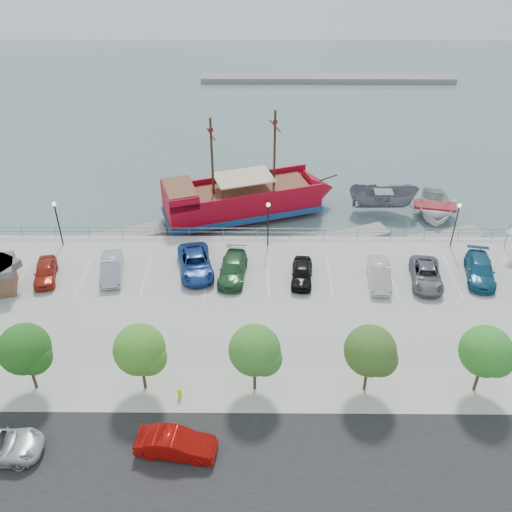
{
  "coord_description": "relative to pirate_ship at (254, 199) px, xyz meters",
  "views": [
    {
      "loc": [
        -0.74,
        -35.07,
        27.82
      ],
      "look_at": [
        -1.0,
        2.0,
        2.0
      ],
      "focal_mm": 40.0,
      "sensor_mm": 36.0,
      "label": 1
    }
  ],
  "objects": [
    {
      "name": "parked_car_a",
      "position": [
        -16.7,
        -11.81,
        -0.14
      ],
      "size": [
        2.43,
        4.31,
        1.38
      ],
      "primitive_type": "imported",
      "rotation": [
        0.0,
        0.0,
        0.21
      ],
      "color": "#A62616",
      "rests_on": "land_slab"
    },
    {
      "name": "street",
      "position": [
        1.23,
        -29.38,
        -0.83
      ],
      "size": [
        100.0,
        8.0,
        0.04
      ],
      "primitive_type": "cube",
      "color": "black",
      "rests_on": "land_slab"
    },
    {
      "name": "sidewalk",
      "position": [
        1.23,
        -23.38,
        -0.82
      ],
      "size": [
        100.0,
        4.0,
        0.05
      ],
      "primitive_type": "cube",
      "color": "beige",
      "rests_on": "land_slab"
    },
    {
      "name": "parked_car_d",
      "position": [
        -1.64,
        -11.38,
        -0.1
      ],
      "size": [
        2.52,
        5.21,
        1.46
      ],
      "primitive_type": "imported",
      "rotation": [
        0.0,
        0.0,
        -0.09
      ],
      "color": "#26552E",
      "rests_on": "land_slab"
    },
    {
      "name": "lamp_post_left",
      "position": [
        -16.77,
        -6.88,
        2.1
      ],
      "size": [
        0.36,
        0.36,
        4.28
      ],
      "color": "black",
      "rests_on": "land_slab"
    },
    {
      "name": "parked_car_f",
      "position": [
        10.06,
        -12.04,
        -0.08
      ],
      "size": [
        1.94,
        4.67,
        1.5
      ],
      "primitive_type": "imported",
      "rotation": [
        0.0,
        0.0,
        -0.08
      ],
      "color": "beige",
      "rests_on": "land_slab"
    },
    {
      "name": "tree_e",
      "position": [
        7.37,
        -23.45,
        2.46
      ],
      "size": [
        3.3,
        3.2,
        5.0
      ],
      "color": "#473321",
      "rests_on": "sidewalk"
    },
    {
      "name": "patrol_boat",
      "position": [
        12.61,
        0.79,
        -0.54
      ],
      "size": [
        6.9,
        3.19,
        2.59
      ],
      "primitive_type": "imported",
      "rotation": [
        0.0,
        0.0,
        1.47
      ],
      "color": "slate",
      "rests_on": "ground"
    },
    {
      "name": "pirate_ship",
      "position": [
        0.0,
        0.0,
        0.0
      ],
      "size": [
        17.68,
        9.78,
        10.96
      ],
      "rotation": [
        0.0,
        0.0,
        0.32
      ],
      "color": "#9C0518",
      "rests_on": "ground"
    },
    {
      "name": "street_sedan",
      "position": [
        -4.18,
        -28.19,
        -0.08
      ],
      "size": [
        4.76,
        2.17,
        1.51
      ],
      "primitive_type": "imported",
      "rotation": [
        0.0,
        0.0,
        1.44
      ],
      "color": "#980A06",
      "rests_on": "street"
    },
    {
      "name": "parked_car_b",
      "position": [
        -11.46,
        -11.33,
        -0.09
      ],
      "size": [
        2.23,
        4.71,
        1.49
      ],
      "primitive_type": "imported",
      "rotation": [
        0.0,
        0.0,
        0.15
      ],
      "color": "#9EA6B3",
      "rests_on": "land_slab"
    },
    {
      "name": "lamp_post_right",
      "position": [
        17.23,
        -6.88,
        2.1
      ],
      "size": [
        0.36,
        0.36,
        4.28
      ],
      "color": "black",
      "rests_on": "land_slab"
    },
    {
      "name": "parked_car_c",
      "position": [
        -4.72,
        -10.71,
        -0.06
      ],
      "size": [
        3.66,
        6.01,
        1.56
      ],
      "primitive_type": "imported",
      "rotation": [
        0.0,
        0.0,
        0.2
      ],
      "color": "navy",
      "rests_on": "land_slab"
    },
    {
      "name": "ground",
      "position": [
        1.23,
        -13.38,
        -1.84
      ],
      "size": [
        160.0,
        160.0,
        0.0
      ],
      "primitive_type": "plane",
      "color": "slate"
    },
    {
      "name": "dock_west",
      "position": [
        -12.05,
        -4.18,
        -1.62
      ],
      "size": [
        7.85,
        4.82,
        0.43
      ],
      "primitive_type": "cube",
      "rotation": [
        0.0,
        0.0,
        0.38
      ],
      "color": "gray",
      "rests_on": "ground"
    },
    {
      "name": "tree_d",
      "position": [
        0.37,
        -23.45,
        2.46
      ],
      "size": [
        3.3,
        3.2,
        5.0
      ],
      "color": "#473321",
      "rests_on": "sidewalk"
    },
    {
      "name": "far_shore",
      "position": [
        11.23,
        41.62,
        -1.44
      ],
      "size": [
        40.0,
        3.0,
        0.8
      ],
      "primitive_type": "cube",
      "color": "gray",
      "rests_on": "ground"
    },
    {
      "name": "speedboat",
      "position": [
        17.62,
        0.07,
        -1.11
      ],
      "size": [
        6.24,
        7.84,
        1.46
      ],
      "primitive_type": "imported",
      "rotation": [
        0.0,
        0.0,
        -0.19
      ],
      "color": "silver",
      "rests_on": "ground"
    },
    {
      "name": "parked_car_h",
      "position": [
        18.26,
        -11.42,
        -0.09
      ],
      "size": [
        2.97,
        5.4,
        1.48
      ],
      "primitive_type": "imported",
      "rotation": [
        0.0,
        0.0,
        -0.18
      ],
      "color": "#1A5473",
      "rests_on": "land_slab"
    },
    {
      "name": "dock_mid",
      "position": [
        8.93,
        -4.18,
        -1.62
      ],
      "size": [
        7.64,
        4.75,
        0.42
      ],
      "primitive_type": "cube",
      "rotation": [
        0.0,
        0.0,
        0.39
      ],
      "color": "gray",
      "rests_on": "ground"
    },
    {
      "name": "parked_car_e",
      "position": [
        3.9,
        -11.86,
        -0.13
      ],
      "size": [
        2.03,
        4.25,
        1.4
      ],
      "primitive_type": "imported",
      "rotation": [
        0.0,
        0.0,
        -0.09
      ],
      "color": "black",
      "rests_on": "land_slab"
    },
    {
      "name": "tree_f",
      "position": [
        14.37,
        -23.45,
        2.46
      ],
      "size": [
        3.3,
        3.2,
        5.0
      ],
      "color": "#473321",
      "rests_on": "sidewalk"
    },
    {
      "name": "seawall_railing",
      "position": [
        1.23,
        -5.58,
        -0.31
      ],
      "size": [
        50.0,
        0.06,
        1.0
      ],
      "color": "slate",
      "rests_on": "land_slab"
    },
    {
      "name": "dock_east",
      "position": [
        17.67,
        -4.18,
        -1.63
      ],
      "size": [
        7.43,
        3.89,
        0.41
      ],
      "primitive_type": "cube",
      "rotation": [
        0.0,
        0.0,
        0.27
      ],
      "color": "gray",
      "rests_on": "ground"
    },
    {
      "name": "tree_c",
      "position": [
        -6.63,
        -23.45,
        2.46
      ],
      "size": [
        3.3,
        3.2,
        5.0
      ],
      "color": "#473321",
      "rests_on": "sidewalk"
    },
    {
      "name": "parked_car_g",
      "position": [
        13.79,
        -12.06,
        -0.15
      ],
      "size": [
        2.88,
        5.2,
        1.38
      ],
      "primitive_type": "imported",
      "rotation": [
        0.0,
        0.0,
        -0.12
      ],
      "color": "slate",
      "rests_on": "land_slab"
    },
    {
      "name": "fire_hydrant",
      "position": [
        -4.47,
        -24.18,
        -0.41
      ],
      "size": [
        0.27,
        0.27,
        0.79
      ],
      "rotation": [
        0.0,
        0.0,
        -0.27
      ],
      "color": "yellow",
      "rests_on": "sidewalk"
    },
    {
      "name": "lamp_post_mid",
      "position": [
        1.23,
        -6.88,
        2.1
      ],
      "size": [
        0.36,
        0.36,
        4.28
      ],
      "color": "black",
      "rests_on": "land_slab"
    },
    {
      "name": "tree_b",
      "position": [
        -13.63,
        -23.45,
        2.46
      ],
      "size": [
        3.3,
        3.2,
        5.0
      ],
      "color": "#473321",
      "rests_on": "sidewalk"
    }
  ]
}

